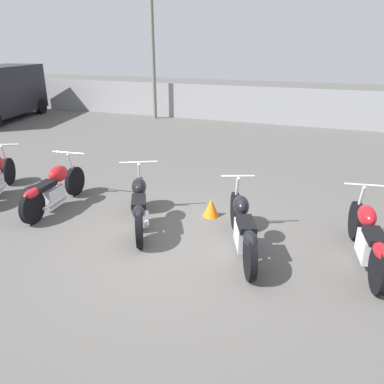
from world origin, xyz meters
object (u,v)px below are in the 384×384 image
object	(u,v)px
motorcycle_slot_4	(368,238)
traffic_cone_near	(211,208)
motorcycle_slot_2	(140,204)
motorcycle_slot_1	(54,188)
motorcycle_slot_3	(243,227)

from	to	relation	value
motorcycle_slot_4	traffic_cone_near	world-z (taller)	motorcycle_slot_4
motorcycle_slot_2	motorcycle_slot_4	distance (m)	3.73
motorcycle_slot_1	motorcycle_slot_2	xyz separation A→B (m)	(1.99, -0.12, 0.01)
motorcycle_slot_1	motorcycle_slot_2	size ratio (longest dim) A/B	1.06
motorcycle_slot_2	motorcycle_slot_4	xyz separation A→B (m)	(3.73, 0.13, -0.01)
motorcycle_slot_4	traffic_cone_near	size ratio (longest dim) A/B	6.09
motorcycle_slot_1	traffic_cone_near	xyz separation A→B (m)	(3.04, 0.76, -0.25)
motorcycle_slot_2	traffic_cone_near	size ratio (longest dim) A/B	5.50
motorcycle_slot_3	traffic_cone_near	world-z (taller)	motorcycle_slot_3
motorcycle_slot_1	traffic_cone_near	world-z (taller)	motorcycle_slot_1
motorcycle_slot_3	traffic_cone_near	bearing A→B (deg)	106.71
motorcycle_slot_2	motorcycle_slot_4	bearing A→B (deg)	-25.40
motorcycle_slot_2	motorcycle_slot_3	size ratio (longest dim) A/B	0.93
motorcycle_slot_1	traffic_cone_near	distance (m)	3.14
motorcycle_slot_2	motorcycle_slot_1	bearing A→B (deg)	149.11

